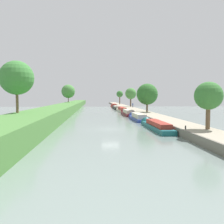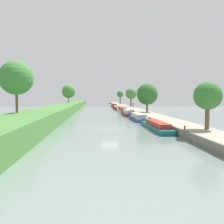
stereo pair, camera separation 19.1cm
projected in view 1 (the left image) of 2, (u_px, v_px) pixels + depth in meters
ground_plane at (111, 129)px, 35.76m from camera, size 160.00×160.00×0.00m
left_grassy_bank at (32, 122)px, 34.84m from camera, size 6.59×260.00×2.38m
right_towpath at (177, 125)px, 36.48m from camera, size 4.20×260.00×0.93m
stone_quay at (163, 125)px, 36.31m from camera, size 0.25×260.00×0.98m
narrowboat_teal at (156, 125)px, 35.77m from camera, size 1.88×13.25×1.84m
narrowboat_blue at (137, 117)px, 49.80m from camera, size 2.06×11.80×2.13m
narrowboat_maroon at (127, 113)px, 62.67m from camera, size 2.20×12.44×2.24m
narrowboat_cream at (121, 110)px, 77.61m from camera, size 1.93×16.86×2.04m
narrowboat_black at (116, 108)px, 94.11m from camera, size 2.07×14.95×1.97m
narrowboat_red at (114, 106)px, 110.81m from camera, size 1.81×15.76×2.01m
tree_rightbank_near at (208, 96)px, 28.36m from camera, size 3.28×3.28×5.59m
tree_rightbank_midnear at (147, 94)px, 60.23m from camera, size 5.25×5.25×7.07m
tree_rightbank_midfar at (131, 94)px, 93.18m from camera, size 4.30×4.30×7.15m
tree_rightbank_far at (120, 94)px, 121.82m from camera, size 3.26×3.26×6.78m
tree_leftbank_downstream at (68, 91)px, 101.86m from camera, size 5.68×5.68×7.43m
tree_leftbank_upstream at (17, 78)px, 35.22m from camera, size 4.95×4.95×7.59m
person_walking at (133, 105)px, 87.43m from camera, size 0.34×0.34×1.66m
mooring_bollard_near at (185, 127)px, 28.45m from camera, size 0.16×0.16×0.45m
mooring_bollard_far at (116, 104)px, 118.33m from camera, size 0.16×0.16×0.45m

